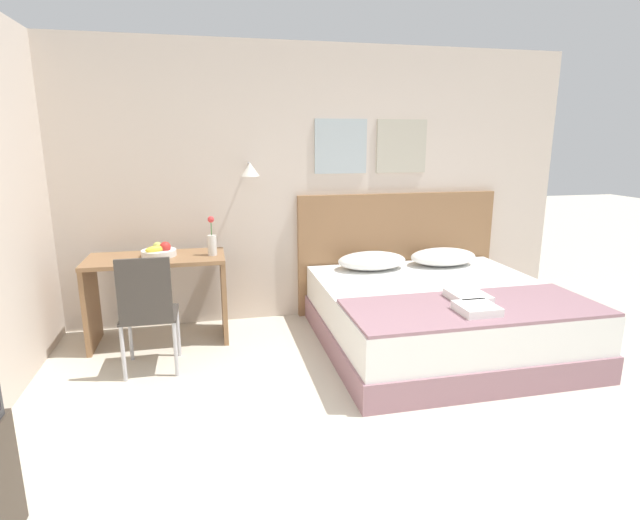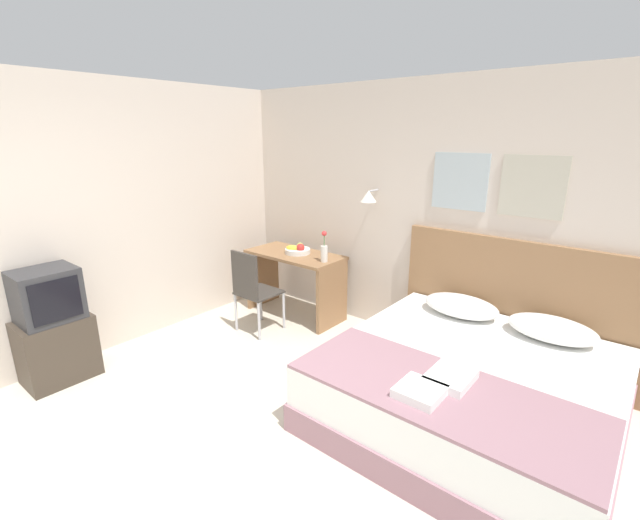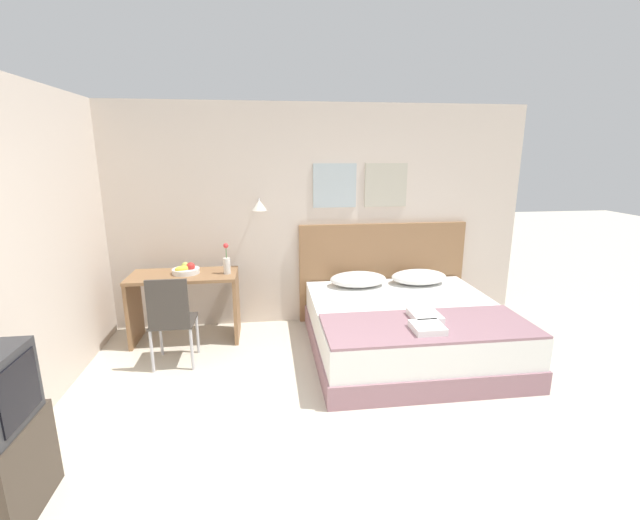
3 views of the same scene
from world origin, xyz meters
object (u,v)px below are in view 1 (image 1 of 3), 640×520
(pillow_left, at_px, (372,261))
(flower_vase, at_px, (212,242))
(bed, at_px, (438,317))
(folded_towel_near_foot, at_px, (468,296))
(desk, at_px, (158,283))
(desk_chair, at_px, (147,307))
(headboard, at_px, (397,252))
(fruit_bowl, at_px, (159,251))
(pillow_right, at_px, (443,257))
(throw_blanket, at_px, (474,307))
(folded_towel_mid_bed, at_px, (477,309))

(pillow_left, height_order, flower_vase, flower_vase)
(bed, height_order, folded_towel_near_foot, folded_towel_near_foot)
(desk, relative_size, desk_chair, 1.25)
(pillow_left, bearing_deg, desk_chair, -159.90)
(pillow_left, bearing_deg, headboard, 37.85)
(folded_towel_near_foot, bearing_deg, headboard, 90.69)
(fruit_bowl, bearing_deg, pillow_left, 1.47)
(pillow_right, height_order, folded_towel_near_foot, pillow_right)
(pillow_right, xyz_separation_m, throw_blanket, (-0.38, -1.29, -0.07))
(headboard, bearing_deg, pillow_right, -37.85)
(bed, xyz_separation_m, throw_blanket, (0.00, -0.57, 0.28))
(desk_chair, distance_m, fruit_bowl, 0.74)
(pillow_right, bearing_deg, flower_vase, -177.00)
(bed, bearing_deg, pillow_left, 117.60)
(headboard, height_order, desk_chair, headboard)
(pillow_right, height_order, fruit_bowl, fruit_bowl)
(bed, bearing_deg, desk_chair, -179.58)
(headboard, xyz_separation_m, folded_towel_near_foot, (0.02, -1.45, -0.03))
(desk, bearing_deg, headboard, 8.72)
(pillow_right, distance_m, folded_towel_mid_bed, 1.50)
(folded_towel_mid_bed, bearing_deg, desk, 149.59)
(bed, xyz_separation_m, folded_towel_near_foot, (0.02, -0.43, 0.32))
(desk_chair, height_order, fruit_bowl, desk_chair)
(headboard, height_order, throw_blanket, headboard)
(pillow_right, relative_size, fruit_bowl, 2.27)
(bed, xyz_separation_m, fruit_bowl, (-2.35, 0.67, 0.55))
(throw_blanket, xyz_separation_m, flower_vase, (-1.89, 1.17, 0.35))
(bed, bearing_deg, throw_blanket, -90.00)
(pillow_left, xyz_separation_m, fruit_bowl, (-1.97, -0.05, 0.20))
(desk, bearing_deg, bed, -15.28)
(pillow_left, xyz_separation_m, pillow_right, (0.75, 0.00, 0.00))
(desk_chair, bearing_deg, bed, 0.42)
(pillow_right, xyz_separation_m, fruit_bowl, (-2.73, -0.05, 0.20))
(folded_towel_mid_bed, xyz_separation_m, desk_chair, (-2.33, 0.69, -0.04))
(headboard, distance_m, pillow_right, 0.48)
(throw_blanket, bearing_deg, flower_vase, 148.22)
(desk_chair, bearing_deg, desk, 88.43)
(pillow_right, distance_m, flower_vase, 2.29)
(bed, height_order, throw_blanket, throw_blanket)
(pillow_left, bearing_deg, flower_vase, -175.51)
(folded_towel_near_foot, distance_m, folded_towel_mid_bed, 0.29)
(headboard, height_order, pillow_right, headboard)
(pillow_right, bearing_deg, desk, -178.51)
(pillow_left, bearing_deg, bed, -62.40)
(headboard, relative_size, flower_vase, 6.09)
(fruit_bowl, distance_m, flower_vase, 0.47)
(folded_towel_mid_bed, height_order, desk, desk)
(bed, bearing_deg, headboard, 90.00)
(throw_blanket, distance_m, folded_towel_mid_bed, 0.16)
(pillow_right, height_order, flower_vase, flower_vase)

